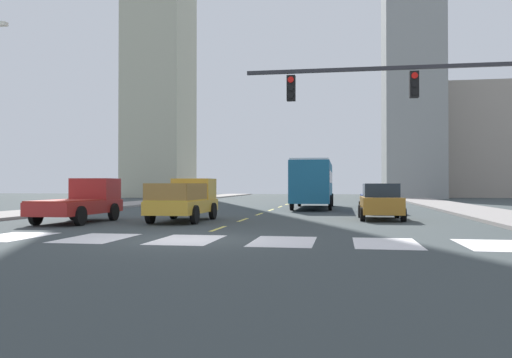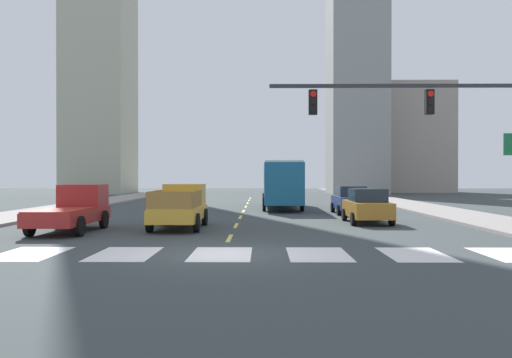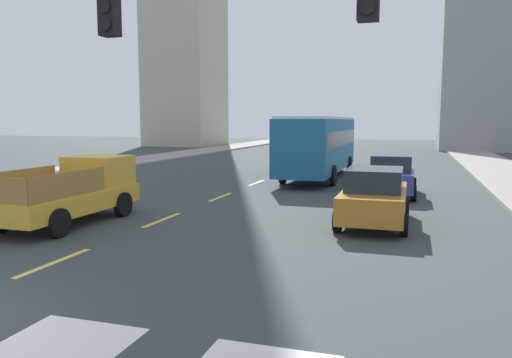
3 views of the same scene
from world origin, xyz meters
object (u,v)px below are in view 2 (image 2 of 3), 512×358
object	(u,v)px
pickup_dark	(74,209)
sedan_near_left	(350,200)
city_bus	(281,181)
sedan_near_right	(367,206)
traffic_signal_gantry	(465,120)
pickup_stakebed	(181,207)

from	to	relation	value
pickup_dark	sedan_near_left	size ratio (longest dim) A/B	1.18
city_bus	sedan_near_right	size ratio (longest dim) A/B	2.45
sedan_near_left	traffic_signal_gantry	size ratio (longest dim) A/B	0.44
pickup_stakebed	sedan_near_right	size ratio (longest dim) A/B	1.18
pickup_stakebed	pickup_dark	world-z (taller)	same
pickup_stakebed	sedan_near_left	bearing A→B (deg)	44.53
pickup_stakebed	traffic_signal_gantry	bearing A→B (deg)	-28.18
sedan_near_right	pickup_stakebed	bearing A→B (deg)	-167.16
pickup_dark	traffic_signal_gantry	bearing A→B (deg)	-14.66
city_bus	sedan_near_left	xyz separation A→B (m)	(4.06, -5.32, -1.09)
traffic_signal_gantry	city_bus	bearing A→B (deg)	105.32
pickup_stakebed	sedan_near_right	xyz separation A→B (m)	(8.92, 2.28, -0.08)
sedan_near_right	traffic_signal_gantry	distance (m)	9.11
sedan_near_right	traffic_signal_gantry	bearing A→B (deg)	-80.39
sedan_near_left	sedan_near_right	bearing A→B (deg)	-94.12
pickup_dark	sedan_near_right	bearing A→B (deg)	18.07
pickup_stakebed	city_bus	world-z (taller)	city_bus
pickup_dark	traffic_signal_gantry	xyz separation A→B (m)	(14.91, -4.55, 3.31)
sedan_near_left	sedan_near_right	world-z (taller)	same
sedan_near_right	traffic_signal_gantry	world-z (taller)	traffic_signal_gantry
pickup_stakebed	traffic_signal_gantry	world-z (taller)	traffic_signal_gantry
sedan_near_right	traffic_signal_gantry	size ratio (longest dim) A/B	0.44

